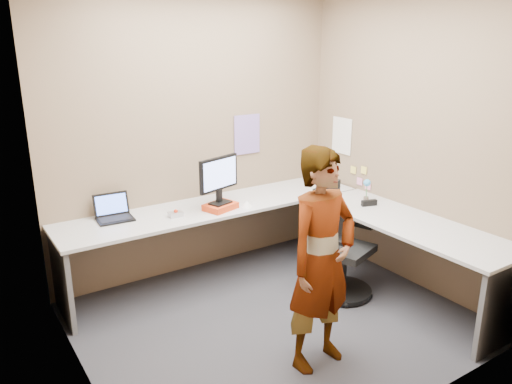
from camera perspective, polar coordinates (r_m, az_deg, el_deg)
ground at (r=4.27m, az=2.16°, el=-14.39°), size 3.00×3.00×0.00m
wall_back at (r=4.84m, az=-6.66°, el=6.51°), size 3.00×0.00×3.00m
wall_right at (r=4.76m, az=17.31°, el=5.68°), size 0.00×2.70×2.70m
wall_left at (r=3.15m, az=-20.42°, el=-0.24°), size 0.00×2.70×2.70m
desk at (r=4.52m, az=3.93°, el=-4.23°), size 2.98×2.58×0.73m
paper_ream at (r=4.59m, az=-4.09°, el=-1.66°), size 0.33×0.28×0.06m
monitor at (r=4.52m, az=-4.26°, el=1.81°), size 0.45×0.19×0.43m
laptop at (r=4.51m, az=-15.98°, el=-2.29°), size 0.32×0.27×0.22m
trackball_mouse at (r=4.45m, az=-9.18°, el=-2.49°), size 0.12×0.08×0.07m
origami at (r=4.64m, az=-1.06°, el=-1.35°), size 0.10×0.10×0.06m
stapler at (r=4.79m, az=12.80°, el=-1.22°), size 0.16×0.08×0.05m
flower at (r=4.90m, az=12.55°, el=0.62°), size 0.07×0.07×0.22m
calendar_purple at (r=5.10m, az=-1.03°, el=6.60°), size 0.30×0.01×0.40m
calendar_white at (r=5.38m, az=9.78°, el=6.36°), size 0.01×0.28×0.38m
sticky_note_a at (r=5.20m, az=12.22°, el=2.45°), size 0.01×0.07×0.07m
sticky_note_b at (r=5.26m, az=11.75°, el=1.20°), size 0.01×0.07×0.07m
sticky_note_c at (r=5.19m, az=12.67°, el=0.68°), size 0.01×0.07×0.07m
sticky_note_d at (r=5.31m, az=11.06°, el=2.49°), size 0.01×0.07×0.07m
office_chair at (r=4.56m, az=9.41°, el=-6.72°), size 0.57×0.56×0.99m
person at (r=3.45m, az=7.52°, el=-7.75°), size 0.61×0.44×1.58m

